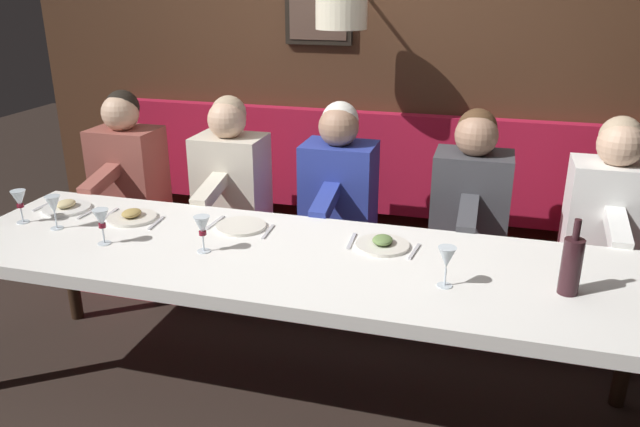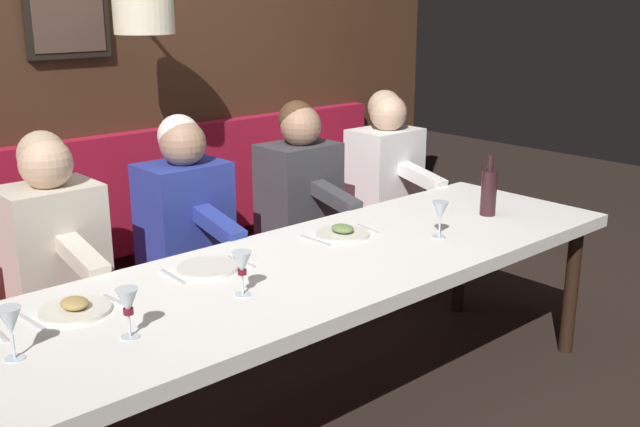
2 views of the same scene
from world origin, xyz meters
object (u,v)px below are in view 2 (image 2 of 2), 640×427
at_px(diner_middle, 185,203).
at_px(diner_far, 52,231).
at_px(wine_glass_0, 10,323).
at_px(wine_glass_1, 128,303).
at_px(wine_glass_2, 440,212).
at_px(dining_table, 309,278).
at_px(diner_nearest, 386,161).
at_px(diner_near, 300,179).
at_px(wine_bottle, 489,192).
at_px(wine_glass_4, 242,265).

xyz_separation_m(diner_middle, diner_far, (0.00, 0.65, 0.00)).
bearing_deg(wine_glass_0, diner_middle, -51.78).
bearing_deg(wine_glass_1, wine_glass_2, -90.03).
bearing_deg(dining_table, wine_glass_1, 98.37).
height_order(dining_table, diner_middle, diner_middle).
relative_size(diner_nearest, diner_near, 1.00).
distance_m(diner_nearest, diner_far, 2.06).
bearing_deg(wine_bottle, wine_glass_4, 90.95).
bearing_deg(wine_glass_1, diner_near, -57.10).
bearing_deg(wine_glass_2, wine_glass_1, 89.97).
xyz_separation_m(dining_table, wine_glass_0, (-0.03, 1.18, 0.17)).
relative_size(dining_table, wine_bottle, 10.38).
xyz_separation_m(diner_middle, wine_glass_0, (-0.91, 1.16, 0.04)).
relative_size(diner_nearest, wine_glass_1, 4.82).
distance_m(wine_glass_0, wine_glass_2, 1.84).
height_order(diner_far, wine_glass_0, diner_far).
bearing_deg(wine_glass_2, wine_bottle, -81.28).
distance_m(diner_middle, wine_bottle, 1.47).
bearing_deg(wine_glass_1, wine_glass_0, 73.40).
bearing_deg(wine_glass_0, wine_glass_2, -93.04).
bearing_deg(diner_middle, wine_glass_0, 128.22).
bearing_deg(diner_nearest, wine_glass_1, 114.27).
distance_m(diner_near, diner_far, 1.38).
xyz_separation_m(diner_near, diner_middle, (0.00, 0.72, 0.00)).
xyz_separation_m(wine_glass_1, wine_bottle, (0.07, -1.96, 0.00)).
bearing_deg(wine_glass_0, dining_table, -88.58).
relative_size(diner_near, diner_far, 1.00).
relative_size(dining_table, diner_far, 3.94).
height_order(diner_nearest, wine_glass_2, diner_nearest).
bearing_deg(wine_bottle, diner_far, 62.26).
distance_m(wine_glass_1, wine_glass_4, 0.47).
relative_size(diner_nearest, wine_bottle, 2.64).
relative_size(wine_glass_0, wine_glass_1, 1.00).
xyz_separation_m(dining_table, diner_nearest, (0.88, -1.38, 0.13)).
bearing_deg(wine_bottle, diner_nearest, -16.07).
bearing_deg(wine_glass_1, diner_middle, -39.56).
bearing_deg(wine_glass_4, wine_bottle, -89.05).
bearing_deg(diner_nearest, diner_near, 90.00).
distance_m(dining_table, wine_glass_4, 0.43).
bearing_deg(wine_glass_1, wine_bottle, -88.00).
height_order(dining_table, wine_glass_2, wine_glass_2).
height_order(wine_glass_4, wine_bottle, wine_bottle).
relative_size(diner_nearest, wine_glass_2, 4.82).
height_order(diner_nearest, wine_glass_4, diner_nearest).
distance_m(diner_near, wine_glass_1, 1.86).
distance_m(diner_near, wine_glass_4, 1.45).
relative_size(dining_table, wine_glass_2, 18.98).
distance_m(dining_table, wine_glass_2, 0.69).
height_order(diner_nearest, diner_far, same).
bearing_deg(wine_glass_2, diner_middle, 33.95).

